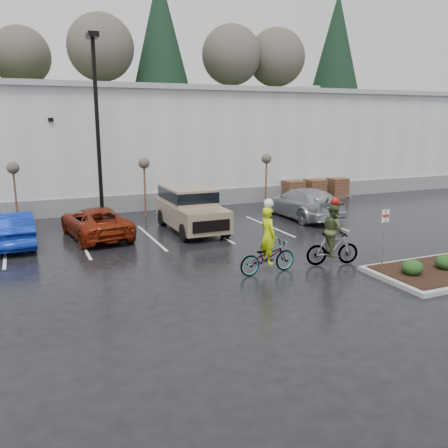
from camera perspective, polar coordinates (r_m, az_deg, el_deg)
name	(u,v)px	position (r m, az deg, el deg)	size (l,w,h in m)	color
ground	(292,286)	(15.41, 8.18, -7.40)	(120.00, 120.00, 0.00)	black
warehouse	(134,142)	(35.19, -10.80, 9.71)	(60.50, 15.50, 7.20)	silver
wooded_ridge	(90,139)	(57.88, -15.85, 9.81)	(80.00, 25.00, 6.00)	#263B18
lamppost	(97,109)	(24.60, -15.09, 13.16)	(0.50, 1.00, 9.22)	black
sapling_west	(13,171)	(25.45, -24.02, 5.80)	(0.60, 0.60, 3.20)	#482A1C
sapling_mid	(144,166)	(26.18, -9.60, 6.86)	(0.60, 0.60, 3.20)	#482A1C
sapling_east	(266,162)	(28.88, 5.13, 7.49)	(0.60, 0.60, 3.20)	#482A1C
pallet_stack_a	(292,191)	(31.22, 8.24, 3.99)	(1.20, 1.20, 1.35)	#482A1C
pallet_stack_b	(314,189)	(32.13, 10.83, 4.13)	(1.20, 1.20, 1.35)	#482A1C
pallet_stack_c	(337,188)	(33.17, 13.42, 4.27)	(1.20, 1.20, 1.35)	#482A1C
shrub_a	(412,267)	(16.94, 21.71, -4.88)	(0.70, 0.70, 0.52)	#133716
shrub_b	(446,262)	(18.01, 25.11, -4.18)	(0.70, 0.70, 0.52)	#133716
fire_lane_sign	(384,231)	(17.39, 18.74, -0.83)	(0.30, 0.05, 2.20)	gray
car_blue	(13,229)	(21.75, -24.00, -0.50)	(1.55, 4.45, 1.47)	#0D2594
car_red	(96,222)	(22.05, -15.19, 0.20)	(2.29, 4.96, 1.38)	maroon
suv_tan	(192,210)	(22.49, -3.92, 1.73)	(2.20, 5.10, 2.06)	gray
car_far_silver	(303,203)	(25.89, 9.44, 2.52)	(2.28, 5.60, 1.63)	#A8ABAF
cyclist_hivis	(268,251)	(16.37, 5.27, -3.22)	(2.20, 0.91, 2.61)	#3F3F44
cyclist_olive	(333,241)	(17.67, 12.97, -1.97)	(2.00, 1.00, 2.49)	#3F3F44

